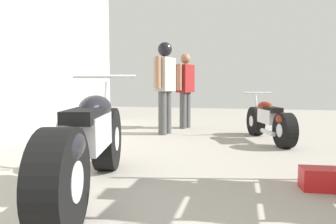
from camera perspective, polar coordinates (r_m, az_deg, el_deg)
ground_plane at (r=4.16m, az=0.86°, el=-8.20°), size 17.06×17.06×0.00m
motorcycle_maroon_cruiser at (r=2.80m, az=-14.11°, el=-5.62°), size 0.85×2.24×1.05m
motorcycle_black_naked at (r=5.55m, az=17.75°, el=-1.56°), size 0.77×1.69×0.81m
mechanic_in_blue at (r=6.86m, az=3.12°, el=4.64°), size 0.35×0.64×1.60m
mechanic_with_helmet at (r=6.02m, az=-0.55°, el=5.86°), size 0.34×0.68×1.73m
red_toolbox at (r=3.24m, az=26.11°, el=-10.75°), size 0.41×0.25×0.20m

